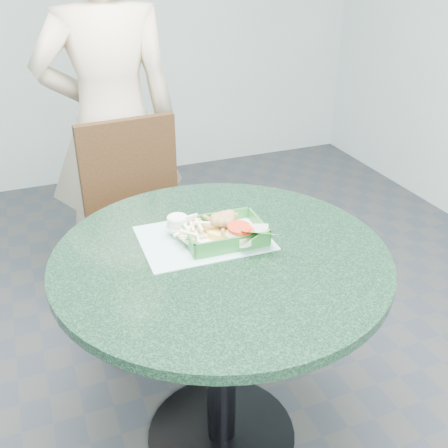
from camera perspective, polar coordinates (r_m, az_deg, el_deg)
name	(u,v)px	position (r m, az deg, el deg)	size (l,w,h in m)	color
floor	(222,435)	(2.02, -0.27, -22.01)	(4.00, 5.00, 0.02)	#303335
cafe_table	(221,305)	(1.62, -0.32, -8.82)	(0.98, 0.98, 0.75)	black
dining_chair	(138,218)	(2.23, -9.31, 0.65)	(0.41, 0.41, 0.93)	black
diner_person	(110,102)	(2.36, -12.35, 12.83)	(0.69, 0.45, 1.90)	beige
placemat	(204,244)	(1.59, -2.19, -2.15)	(0.38, 0.28, 0.00)	#96CAC3
food_basket	(224,241)	(1.57, -0.05, -1.84)	(0.23, 0.17, 0.05)	#246C2B
crab_sandwich	(223,228)	(1.57, -0.08, -0.47)	(0.12, 0.12, 0.07)	#E7BD49
fries_pile	(191,236)	(1.56, -3.56, -1.37)	(0.10, 0.11, 0.04)	#FBEFB2
sauce_ramekin	(177,228)	(1.58, -5.11, -0.41)	(0.06, 0.06, 0.03)	silver
garnish_cup	(245,239)	(1.53, 2.27, -1.70)	(0.12, 0.12, 0.05)	white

